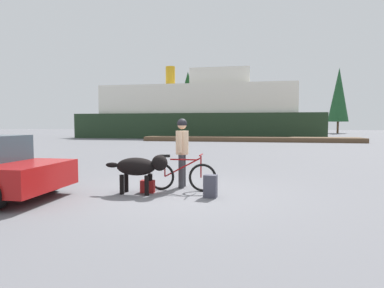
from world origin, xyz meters
TOP-DOWN VIEW (x-y plane):
  - ground_plane at (0.00, 0.00)m, footprint 160.00×160.00m
  - bicycle at (0.09, 0.24)m, footprint 1.69×0.44m
  - person_cyclist at (0.03, 0.65)m, footprint 0.32×0.53m
  - dog at (-0.77, -0.24)m, footprint 1.49×0.48m
  - backpack at (0.87, -0.30)m, footprint 0.30×0.23m
  - handbag_pannier at (-0.64, -0.09)m, footprint 0.33×0.20m
  - dock_pier at (1.66, 22.17)m, footprint 19.55×2.53m
  - ferry_boat at (-4.22, 29.12)m, footprint 27.20×7.48m
  - pine_tree_far_left at (-9.14, 47.49)m, footprint 4.18×4.18m
  - pine_tree_center at (-2.91, 49.48)m, footprint 3.55×3.55m
  - pine_tree_far_right at (16.65, 50.34)m, footprint 3.36×3.36m

SIDE VIEW (x-z plane):
  - ground_plane at x=0.00m, z-range 0.00..0.00m
  - handbag_pannier at x=-0.64m, z-range 0.00..0.29m
  - dock_pier at x=1.66m, z-range 0.00..0.40m
  - backpack at x=0.87m, z-range 0.00..0.50m
  - bicycle at x=0.09m, z-range -0.08..0.81m
  - dog at x=-0.77m, z-range 0.17..1.07m
  - person_cyclist at x=0.03m, z-range 0.18..1.92m
  - ferry_boat at x=-4.22m, z-range -1.27..7.08m
  - pine_tree_center at x=-2.91m, z-range 1.67..11.33m
  - pine_tree_far_right at x=16.65m, z-range 0.99..12.19m
  - pine_tree_far_left at x=-9.14m, z-range 1.62..12.46m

